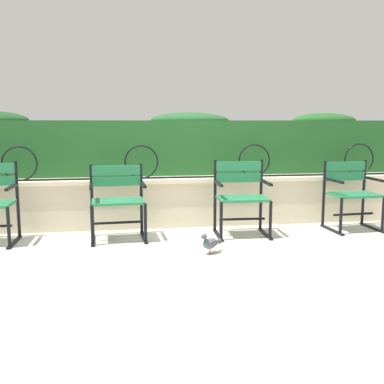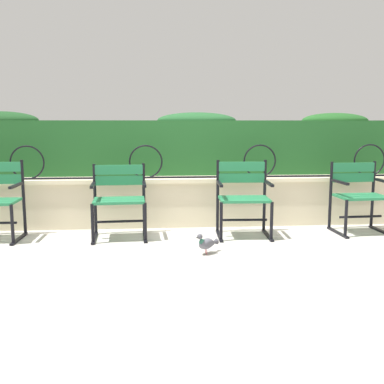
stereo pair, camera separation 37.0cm
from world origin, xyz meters
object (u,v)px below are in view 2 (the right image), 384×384
Objects in this scene: park_chair_rightmost at (358,194)px; pigeon_near_chairs at (207,243)px; park_chair_centre_right at (243,196)px; park_chair_centre_left at (119,198)px.

pigeon_near_chairs is (-1.93, -0.81, -0.35)m from park_chair_rightmost.
park_chair_centre_right reaches higher than pigeon_near_chairs.
park_chair_centre_right is at bearing -177.19° from park_chair_rightmost.
park_chair_centre_right reaches higher than park_chair_centre_left.
park_chair_centre_left is at bearing 178.79° from park_chair_centre_right.
park_chair_rightmost reaches higher than pigeon_near_chairs.
park_chair_centre_right is 1.04× the size of park_chair_rightmost.
park_chair_centre_left is 3.39× the size of pigeon_near_chairs.
park_chair_rightmost is (1.42, 0.07, -0.01)m from park_chair_centre_right.
park_chair_rightmost is at bearing 2.81° from park_chair_centre_right.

